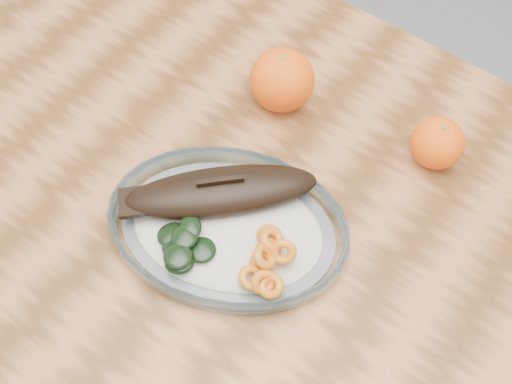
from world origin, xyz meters
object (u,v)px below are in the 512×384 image
orange_left (282,80)px  dining_table (246,236)px  orange_right (437,143)px  plated_meal (227,224)px

orange_left → dining_table: bearing=-69.8°
orange_right → plated_meal: bearing=-121.1°
orange_left → orange_right: size_ratio=1.28×
dining_table → orange_left: size_ratio=13.04×
dining_table → plated_meal: bearing=-80.0°
dining_table → orange_right: size_ratio=16.64×
dining_table → plated_meal: size_ratio=1.68×
plated_meal → orange_right: (0.16, 0.26, 0.02)m
dining_table → orange_left: 0.23m
plated_meal → orange_right: bearing=37.0°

